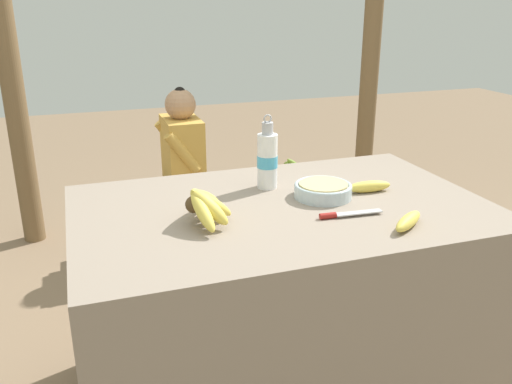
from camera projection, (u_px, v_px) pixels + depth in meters
market_counter at (280, 305)px, 2.01m from camera, size 1.42×0.90×0.80m
banana_bunch_ripe at (204, 204)px, 1.70m from camera, size 0.16×0.29×0.13m
serving_bowl at (323, 189)px, 1.94m from camera, size 0.21×0.21×0.05m
water_bottle at (267, 160)px, 2.01m from camera, size 0.08×0.08×0.28m
loose_banana_front at (408, 221)px, 1.68m from camera, size 0.16×0.13×0.04m
loose_banana_side at (369, 187)px, 1.99m from camera, size 0.17×0.06×0.04m
knife at (342, 214)px, 1.76m from camera, size 0.22×0.04×0.02m
wooden_bench at (230, 194)px, 3.36m from camera, size 1.38×0.32×0.39m
seated_vendor at (175, 162)px, 3.15m from camera, size 0.40×0.39×1.00m
banana_bunch_green at (292, 168)px, 3.45m from camera, size 0.17×0.27×0.14m
support_post_near at (4, 28)px, 3.06m from camera, size 0.13×0.13×2.62m
support_post_far at (373, 22)px, 3.78m from camera, size 0.13×0.13×2.62m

